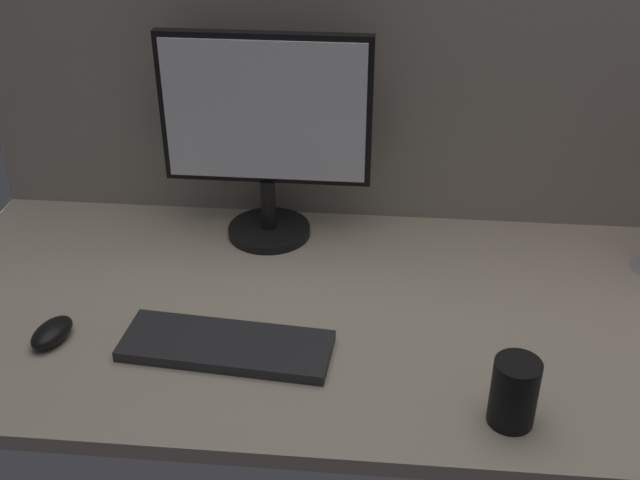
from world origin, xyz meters
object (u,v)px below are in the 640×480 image
monitor (266,128)px  mouse (52,332)px  keyboard (226,346)px  mug_black_travel (514,392)px

monitor → mouse: (-33.25, -41.42, -23.11)cm
keyboard → mouse: size_ratio=3.85×
monitor → mug_black_travel: (46.33, -54.45, -18.98)cm
keyboard → mouse: mouse is taller
mouse → mug_black_travel: bearing=5.9°
monitor → keyboard: 47.81cm
monitor → keyboard: (-1.58, -41.43, -23.81)cm
keyboard → mug_black_travel: mug_black_travel is taller
monitor → keyboard: bearing=-92.2°
monitor → keyboard: monitor is taller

